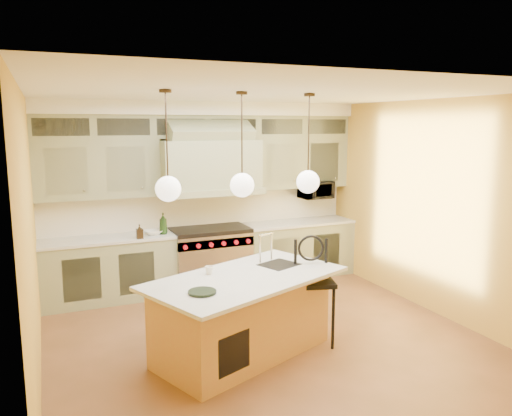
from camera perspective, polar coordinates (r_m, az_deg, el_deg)
name	(u,v)px	position (r m, az deg, el deg)	size (l,w,h in m)	color
floor	(266,339)	(6.22, 1.15, -14.75)	(5.00, 5.00, 0.00)	brown
ceiling	(267,93)	(5.68, 1.25, 12.96)	(5.00, 5.00, 0.00)	white
wall_back	(203,194)	(8.09, -6.11, 1.59)	(5.00, 5.00, 0.00)	gold
wall_front	(412,284)	(3.72, 17.45, -8.27)	(5.00, 5.00, 0.00)	gold
wall_left	(31,241)	(5.29, -24.36, -3.44)	(5.00, 5.00, 0.00)	gold
wall_right	(435,207)	(7.17, 19.73, 0.06)	(5.00, 5.00, 0.00)	gold
back_cabinetry	(208,198)	(7.85, -5.54, 1.20)	(5.00, 0.77, 2.90)	gray
range	(210,257)	(7.95, -5.23, -5.63)	(1.20, 0.74, 0.96)	silver
kitchen_island	(243,314)	(5.69, -1.48, -12.00)	(2.46, 1.91, 1.35)	#B0743E
counter_stool	(313,283)	(5.95, 6.57, -8.48)	(0.55, 0.55, 1.26)	black
microwave	(316,190)	(8.64, 6.85, 2.08)	(0.54, 0.37, 0.30)	black
oil_bottle_a	(163,224)	(7.57, -10.56, -1.76)	(0.12, 0.12, 0.32)	#183314
oil_bottle_b	(140,231)	(7.35, -13.17, -2.63)	(0.09, 0.09, 0.21)	black
fruit_bowl	(153,232)	(7.59, -11.64, -2.74)	(0.26, 0.26, 0.06)	white
cup	(209,270)	(5.59, -5.37, -7.09)	(0.10, 0.10, 0.09)	white
pendant_left	(168,186)	(5.09, -10.02, 2.50)	(0.26, 0.26, 1.11)	#2D2319
pendant_center	(242,182)	(5.32, -1.60, 2.95)	(0.26, 0.26, 1.11)	#2D2319
pendant_right	(308,179)	(5.66, 5.96, 3.30)	(0.26, 0.26, 1.11)	#2D2319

